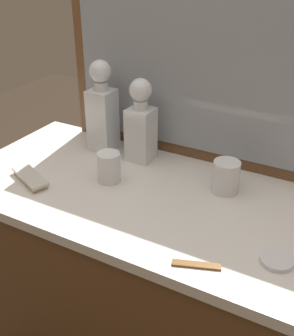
{
  "coord_description": "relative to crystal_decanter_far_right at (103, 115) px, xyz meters",
  "views": [
    {
      "loc": [
        0.51,
        -0.93,
        1.48
      ],
      "look_at": [
        0.0,
        0.0,
        0.9
      ],
      "focal_mm": 44.53,
      "sensor_mm": 36.0,
      "label": 1
    }
  ],
  "objects": [
    {
      "name": "dresser",
      "position": [
        0.27,
        -0.18,
        -0.54
      ],
      "size": [
        1.2,
        0.59,
        0.82
      ],
      "color": "brown",
      "rests_on": "ground_plane"
    },
    {
      "name": "dresser_mirror",
      "position": [
        0.27,
        0.1,
        0.22
      ],
      "size": [
        0.88,
        0.03,
        0.7
      ],
      "color": "brown",
      "rests_on": "dresser"
    },
    {
      "name": "crystal_decanter_far_right",
      "position": [
        0.0,
        0.0,
        0.0
      ],
      "size": [
        0.08,
        0.08,
        0.32
      ],
      "color": "white",
      "rests_on": "dresser"
    },
    {
      "name": "crystal_decanter_right",
      "position": [
        0.15,
        -0.0,
        -0.02
      ],
      "size": [
        0.08,
        0.08,
        0.28
      ],
      "color": "white",
      "rests_on": "dresser"
    },
    {
      "name": "crystal_tumbler_far_left",
      "position": [
        0.14,
        -0.18,
        -0.09
      ],
      "size": [
        0.07,
        0.07,
        0.09
      ],
      "color": "white",
      "rests_on": "dresser"
    },
    {
      "name": "crystal_tumbler_center",
      "position": [
        0.48,
        -0.06,
        -0.08
      ],
      "size": [
        0.08,
        0.08,
        0.1
      ],
      "color": "white",
      "rests_on": "dresser"
    },
    {
      "name": "silver_brush_far_left",
      "position": [
        -0.07,
        -0.3,
        -0.12
      ],
      "size": [
        0.17,
        0.11,
        0.02
      ],
      "color": "#B7A88C",
      "rests_on": "dresser"
    },
    {
      "name": "porcelain_dish",
      "position": [
        0.69,
        -0.3,
        -0.12
      ],
      "size": [
        0.08,
        0.08,
        0.01
      ],
      "color": "silver",
      "rests_on": "dresser"
    },
    {
      "name": "tortoiseshell_comb",
      "position": [
        0.53,
        -0.41,
        -0.13
      ],
      "size": [
        0.11,
        0.06,
        0.01
      ],
      "color": "brown",
      "rests_on": "dresser"
    }
  ]
}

